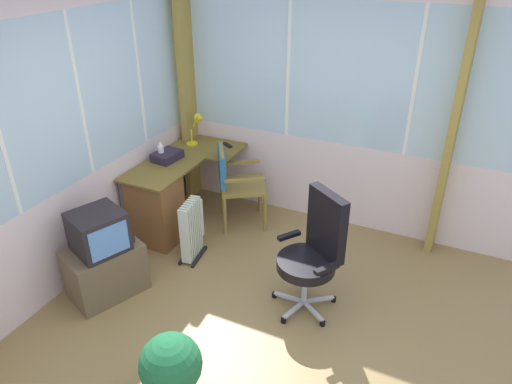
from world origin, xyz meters
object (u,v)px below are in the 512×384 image
Objects in this scene: desk at (159,203)px; paper_tray at (167,156)px; tv_remote at (227,145)px; potted_plant at (171,366)px; desk_lamp at (198,124)px; spray_bottle at (161,151)px; office_chair at (315,247)px; wooden_armchair at (231,176)px; tv_on_stand at (104,258)px; space_heater at (192,229)px.

paper_tray is (0.33, 0.08, 0.39)m from desk.
desk is 9.37× the size of tv_remote.
potted_plant is (-1.66, -1.26, -0.13)m from desk.
desk_lamp reaches higher than paper_tray.
potted_plant is at bearing -129.04° from tv_remote.
office_chair reaches higher than spray_bottle.
desk is at bearing 135.22° from wooden_armchair.
spray_bottle reaches higher than tv_on_stand.
tv_remote reaches higher than desk.
tv_on_stand is at bearing 110.38° from office_chair.
wooden_armchair is at bearing 17.31° from potted_plant.
office_chair is at bearing -108.67° from paper_tray.
desk_lamp is 0.39× the size of wooden_armchair.
office_chair reaches higher than tv_remote.
desk is 1.53× the size of wooden_armchair.
office_chair is at bearing -69.62° from tv_on_stand.
spray_bottle is (0.29, 0.13, 0.45)m from desk.
paper_tray is (-0.55, 0.07, -0.19)m from desk_lamp.
office_chair is (-0.61, -1.96, -0.27)m from spray_bottle.
spray_bottle is 0.24× the size of wooden_armchair.
space_heater is (0.81, -0.41, -0.05)m from tv_on_stand.
desk is at bearing -179.20° from desk_lamp.
wooden_armchair reaches higher than space_heater.
office_chair is 1.72× the size of space_heater.
office_chair is at bearing -22.92° from potted_plant.
wooden_armchair is at bearing -44.78° from desk.
spray_bottle is at bearing 35.40° from potted_plant.
desk is at bearing 5.08° from tv_on_stand.
desk is 0.53m from space_heater.
desk_lamp reaches higher than tv_on_stand.
desk_lamp is 1.95m from tv_on_stand.
desk_lamp is 0.68× the size of potted_plant.
space_heater is at bearing -129.73° from paper_tray.
wooden_armchair is 0.84× the size of office_chair.
office_chair reaches higher than paper_tray.
paper_tray is at bearing 177.56° from tv_remote.
spray_bottle reaches higher than potted_plant.
wooden_armchair reaches higher than paper_tray.
potted_plant is (-1.99, -1.34, -0.52)m from paper_tray.
desk is at bearing -156.39° from spray_bottle.
desk_lamp is at bearing 26.31° from space_heater.
spray_bottle is at bearing 111.63° from wooden_armchair.
desk is 3.93× the size of desk_lamp.
spray_bottle is 0.34× the size of space_heater.
desk_lamp is at bearing -6.90° from paper_tray.
office_chair is at bearing -107.38° from spray_bottle.
spray_bottle is 0.95m from space_heater.
tv_on_stand is at bearing -172.72° from paper_tray.
paper_tray is at bearing 50.27° from space_heater.
wooden_armchair is at bearing -115.80° from tv_remote.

